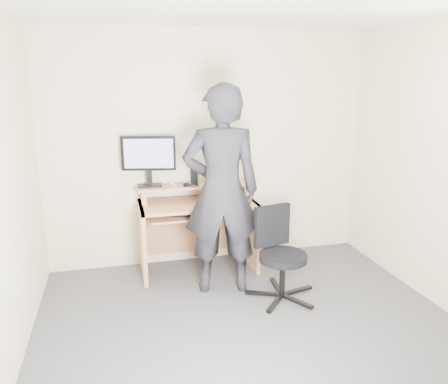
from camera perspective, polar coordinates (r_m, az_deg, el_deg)
name	(u,v)px	position (r m, az deg, el deg)	size (l,w,h in m)	color
ground	(259,343)	(3.61, 4.65, -19.02)	(3.50, 3.50, 0.00)	#4F4F53
back_wall	(210,149)	(4.75, -1.87, 5.60)	(3.50, 0.02, 2.50)	beige
desk	(196,219)	(4.67, -3.61, -3.48)	(1.20, 0.60, 0.91)	tan
monitor	(149,157)	(4.52, -9.82, 4.59)	(0.55, 0.16, 0.52)	black
external_drive	(194,174)	(4.63, -3.92, 2.31)	(0.07, 0.13, 0.20)	black
travel_mug	(198,175)	(4.65, -3.36, 2.20)	(0.08, 0.08, 0.17)	#B9B9BE
smartphone	(218,183)	(4.64, -0.84, 1.16)	(0.07, 0.13, 0.01)	black
charger	(186,185)	(4.53, -4.97, 0.94)	(0.04, 0.04, 0.04)	black
headphones	(178,183)	(4.67, -6.03, 1.20)	(0.16, 0.16, 0.02)	silver
keyboard	(188,213)	(4.45, -4.66, -2.79)	(0.46, 0.18, 0.03)	black
mouse	(230,201)	(4.50, 0.78, -1.18)	(0.10, 0.06, 0.04)	black
office_chair	(279,250)	(4.10, 7.20, -7.57)	(0.66, 0.65, 0.83)	black
person	(221,191)	(4.04, -0.34, 0.10)	(0.72, 0.47, 1.97)	black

